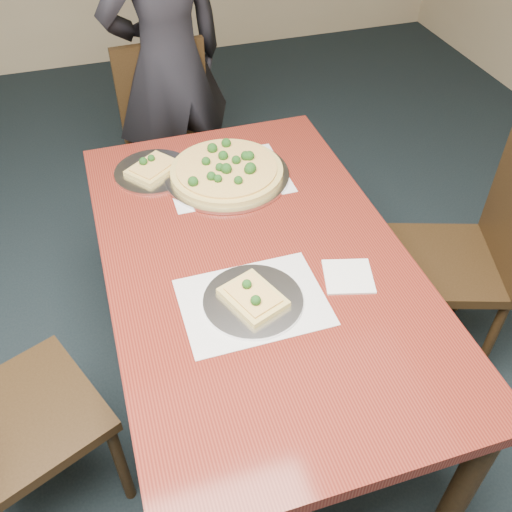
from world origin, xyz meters
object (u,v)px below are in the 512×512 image
object	(u,v)px
dining_table	(256,277)
diner	(168,63)
slice_plate_far	(153,170)
chair_far	(171,134)
pizza_pan	(227,171)
chair_right	(471,251)
slice_plate_near	(253,299)

from	to	relation	value
dining_table	diner	world-z (taller)	diner
dining_table	slice_plate_far	distance (m)	0.58
slice_plate_far	diner	bearing A→B (deg)	74.32
chair_far	pizza_pan	distance (m)	0.78
chair_far	diner	bearing A→B (deg)	66.66
chair_right	slice_plate_far	world-z (taller)	chair_right
chair_far	slice_plate_far	world-z (taller)	chair_far
dining_table	diner	bearing A→B (deg)	90.72
chair_right	diner	bearing A→B (deg)	-126.96
chair_far	slice_plate_near	size ratio (longest dim) A/B	3.25
slice_plate_near	chair_far	bearing A→B (deg)	89.50
diner	chair_far	bearing A→B (deg)	50.12
chair_right	slice_plate_near	world-z (taller)	chair_right
diner	slice_plate_near	xyz separation A→B (m)	(-0.05, -1.44, -0.06)
chair_far	dining_table	bearing A→B (deg)	-89.34
chair_right	slice_plate_far	distance (m)	1.20
chair_far	slice_plate_far	distance (m)	0.70
slice_plate_near	pizza_pan	bearing A→B (deg)	81.44
chair_far	slice_plate_near	xyz separation A→B (m)	(-0.01, -1.34, 0.25)
pizza_pan	dining_table	bearing A→B (deg)	-93.52
chair_right	slice_plate_far	xyz separation A→B (m)	(-1.06, 0.50, 0.25)
diner	pizza_pan	size ratio (longest dim) A/B	3.71
slice_plate_near	dining_table	bearing A→B (deg)	70.02
chair_far	slice_plate_near	bearing A→B (deg)	-92.45
pizza_pan	slice_plate_near	bearing A→B (deg)	-98.56
chair_far	slice_plate_near	distance (m)	1.36
diner	pizza_pan	distance (m)	0.83
dining_table	diner	size ratio (longest dim) A/B	0.92
dining_table	chair_far	size ratio (longest dim) A/B	1.65
slice_plate_far	chair_far	bearing A→B (deg)	75.21
chair_far	slice_plate_far	xyz separation A→B (m)	(-0.17, -0.63, 0.25)
chair_right	pizza_pan	size ratio (longest dim) A/B	2.06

